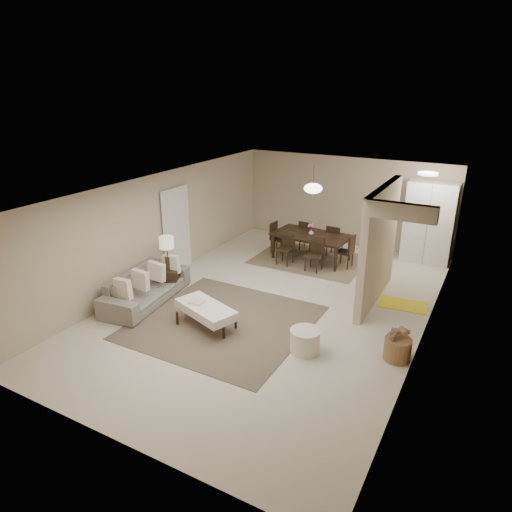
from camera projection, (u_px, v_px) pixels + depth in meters
The scene contains 22 objects.
floor at pixel (273, 304), 9.66m from camera, with size 9.00×9.00×0.00m, color beige.
ceiling at pixel (275, 188), 8.77m from camera, with size 9.00×9.00×0.00m, color white.
back_wall at pixel (345, 201), 12.90m from camera, with size 6.00×6.00×0.00m, color #C4AF94.
left_wall at pixel (158, 228), 10.56m from camera, with size 9.00×9.00×0.00m, color #C4AF94.
right_wall at pixel (429, 278), 7.86m from camera, with size 9.00×9.00×0.00m, color #C4AF94.
partition at pixel (379, 245), 9.43m from camera, with size 0.15×2.50×2.50m, color #C4AF94.
doorway at pixel (176, 231), 11.12m from camera, with size 0.04×0.90×2.04m, color black.
pantry_cabinet at pixel (429, 223), 11.63m from camera, with size 1.20×0.55×2.10m, color white.
flush_light at pixel (428, 174), 10.37m from camera, with size 0.44×0.44×0.05m, color white.
living_rug at pixel (224, 322), 8.93m from camera, with size 3.20×3.20×0.01m, color brown.
sofa at pixel (146, 287), 9.69m from camera, with size 0.88×2.25×0.66m, color gray.
ottoman_bench at pixel (206, 310), 8.65m from camera, with size 1.39×0.97×0.46m.
side_table at pixel (169, 279), 10.27m from camera, with size 0.46×0.46×0.50m, color black.
table_lamp at pixel (167, 245), 9.98m from camera, with size 0.32×0.32×0.76m.
round_pouf at pixel (305, 341), 7.90m from camera, with size 0.53×0.53×0.42m, color white.
wicker_basket at pixel (397, 349), 7.69m from camera, with size 0.46×0.46×0.39m, color brown.
dining_rug at pixel (310, 259), 12.09m from camera, with size 2.80×2.10×0.01m, color #766049.
dining_table at pixel (310, 247), 11.97m from camera, with size 1.98×1.11×0.70m, color black.
dining_chairs at pixel (311, 244), 11.94m from camera, with size 2.32×1.74×0.86m.
vase at pixel (311, 232), 11.82m from camera, with size 0.13×0.13×0.13m, color white.
yellow_mat at pixel (403, 305), 9.64m from camera, with size 0.98×0.60×0.01m, color yellow.
pendant_light at pixel (313, 188), 11.41m from camera, with size 0.46×0.46×0.71m.
Camera 1 is at (3.84, -7.77, 4.40)m, focal length 32.00 mm.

